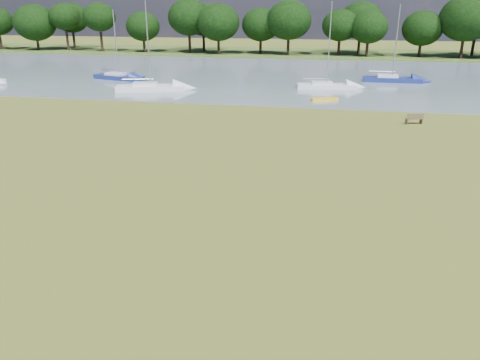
% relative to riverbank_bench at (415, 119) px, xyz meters
% --- Properties ---
extents(ground, '(220.00, 220.00, 0.00)m').
position_rel_riverbank_bench_xyz_m(ground, '(-12.03, -17.53, -0.44)').
color(ground, olive).
extents(river, '(220.00, 40.00, 0.10)m').
position_rel_riverbank_bench_xyz_m(river, '(-12.03, 24.47, -0.44)').
color(river, slate).
rests_on(river, ground).
extents(far_bank, '(220.00, 20.00, 0.40)m').
position_rel_riverbank_bench_xyz_m(far_bank, '(-12.03, 54.47, -0.44)').
color(far_bank, '#4C6626').
rests_on(far_bank, ground).
extents(riverbank_bench, '(1.48, 0.80, 0.87)m').
position_rel_riverbank_bench_xyz_m(riverbank_bench, '(0.00, 0.00, 0.00)').
color(riverbank_bench, brown).
rests_on(riverbank_bench, ground).
extents(kayak, '(2.73, 1.62, 0.27)m').
position_rel_riverbank_bench_xyz_m(kayak, '(-7.29, 8.22, -0.25)').
color(kayak, yellow).
rests_on(kayak, river).
extents(tree_line, '(158.25, 8.04, 9.73)m').
position_rel_riverbank_bench_xyz_m(tree_line, '(-3.69, 50.47, 5.35)').
color(tree_line, black).
rests_on(tree_line, far_bank).
extents(sailboat_1, '(7.04, 3.70, 8.36)m').
position_rel_riverbank_bench_xyz_m(sailboat_1, '(-33.34, 17.27, 0.09)').
color(sailboat_1, navy).
rests_on(sailboat_1, river).
extents(sailboat_2, '(6.81, 2.76, 9.30)m').
position_rel_riverbank_bench_xyz_m(sailboat_2, '(-7.31, 15.41, 0.08)').
color(sailboat_2, white).
rests_on(sailboat_2, river).
extents(sailboat_3, '(7.00, 2.04, 9.02)m').
position_rel_riverbank_bench_xyz_m(sailboat_3, '(0.51, 21.78, 0.12)').
color(sailboat_3, navy).
rests_on(sailboat_3, river).
extents(sailboat_6, '(7.84, 4.05, 9.89)m').
position_rel_riverbank_bench_xyz_m(sailboat_6, '(-26.47, 10.43, 0.14)').
color(sailboat_6, white).
rests_on(sailboat_6, river).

